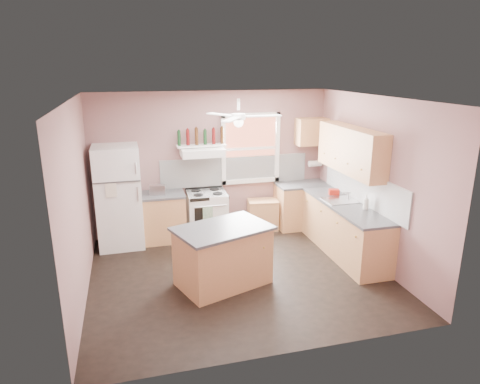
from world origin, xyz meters
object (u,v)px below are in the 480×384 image
object	(u,v)px
cart	(263,215)
island	(223,257)
stove	(207,214)
refrigerator	(119,197)
toaster	(157,190)

from	to	relation	value
cart	island	xyz separation A→B (m)	(-1.25, -1.97, 0.14)
stove	refrigerator	bearing A→B (deg)	-176.31
cart	island	bearing A→B (deg)	-114.04
cart	toaster	bearing A→B (deg)	-169.38
toaster	stove	world-z (taller)	toaster
refrigerator	cart	size ratio (longest dim) A/B	3.17
refrigerator	island	bearing A→B (deg)	-52.92
toaster	island	distance (m)	2.12
island	toaster	bearing A→B (deg)	93.01
stove	island	size ratio (longest dim) A/B	0.68
toaster	cart	size ratio (longest dim) A/B	0.49
island	stove	bearing A→B (deg)	66.91
cart	stove	bearing A→B (deg)	-168.91
refrigerator	toaster	bearing A→B (deg)	-0.15
toaster	cart	xyz separation A→B (m)	(2.03, 0.08, -0.70)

